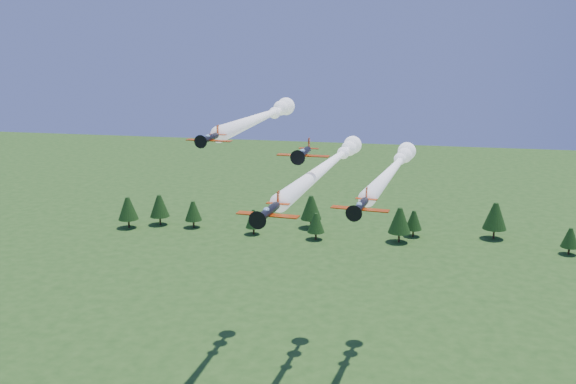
% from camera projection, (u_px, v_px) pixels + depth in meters
% --- Properties ---
extents(plane_lead, '(10.88, 61.16, 3.70)m').
position_uv_depth(plane_lead, '(330.00, 163.00, 111.87)').
color(plane_lead, black).
rests_on(plane_lead, ground).
extents(plane_left, '(7.30, 49.66, 3.70)m').
position_uv_depth(plane_left, '(264.00, 116.00, 119.55)').
color(plane_left, black).
rests_on(plane_left, ground).
extents(plane_right, '(11.27, 51.23, 3.70)m').
position_uv_depth(plane_right, '(394.00, 168.00, 115.55)').
color(plane_right, black).
rests_on(plane_right, ground).
extents(plane_slot, '(8.19, 8.92, 2.89)m').
position_uv_depth(plane_slot, '(304.00, 153.00, 99.34)').
color(plane_slot, black).
rests_on(plane_slot, ground).
extents(treeline, '(168.92, 19.71, 11.74)m').
position_uv_depth(treeline, '(354.00, 217.00, 205.03)').
color(treeline, '#382314').
rests_on(treeline, ground).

